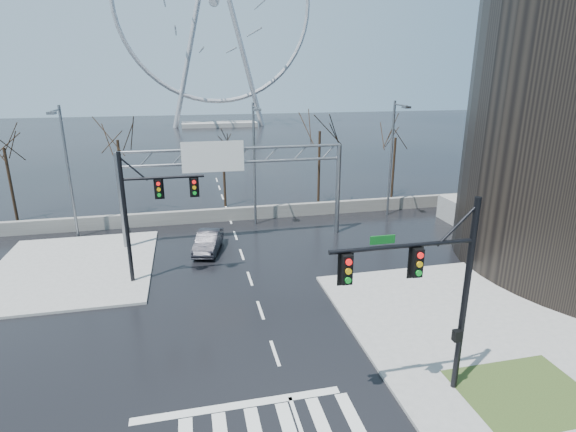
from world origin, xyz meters
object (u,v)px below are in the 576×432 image
object	(u,v)px
ferris_wheel	(214,10)
car	(208,242)
signal_mast_far	(145,205)
sign_gantry	(229,174)
signal_mast_near	(435,283)

from	to	relation	value
ferris_wheel	car	bearing A→B (deg)	-95.05
signal_mast_far	ferris_wheel	bearing A→B (deg)	82.80
sign_gantry	ferris_wheel	size ratio (longest dim) A/B	0.32
sign_gantry	ferris_wheel	world-z (taller)	ferris_wheel
signal_mast_near	car	bearing A→B (deg)	113.15
sign_gantry	car	size ratio (longest dim) A/B	3.76
sign_gantry	signal_mast_near	bearing A→B (deg)	-73.81
sign_gantry	car	distance (m)	5.14
signal_mast_far	car	world-z (taller)	signal_mast_far
signal_mast_near	sign_gantry	distance (m)	19.79
signal_mast_near	car	xyz separation A→B (m)	(-7.37, 17.24, -4.16)
signal_mast_near	signal_mast_far	distance (m)	17.03
signal_mast_near	signal_mast_far	bearing A→B (deg)	130.26
car	signal_mast_near	bearing A→B (deg)	-52.76
signal_mast_far	car	xyz separation A→B (m)	(3.64, 4.25, -4.12)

